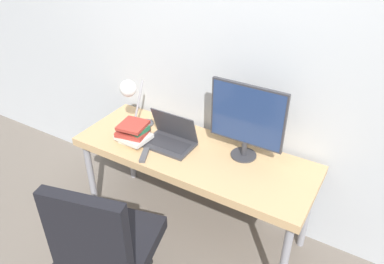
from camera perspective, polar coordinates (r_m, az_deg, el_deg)
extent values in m
plane|color=#70665B|center=(2.89, -3.08, -17.82)|extent=(12.00, 12.00, 0.00)
cube|color=silver|center=(2.61, 4.46, 11.62)|extent=(8.00, 0.05, 2.60)
cube|color=tan|center=(2.61, 0.19, -3.53)|extent=(1.70, 0.62, 0.06)
cylinder|color=gray|center=(3.08, -15.07, -6.77)|extent=(0.05, 0.05, 0.66)
cylinder|color=gray|center=(2.48, 13.83, -18.72)|extent=(0.05, 0.05, 0.66)
cylinder|color=gray|center=(3.36, -9.31, -2.29)|extent=(0.05, 0.05, 0.66)
cylinder|color=gray|center=(2.82, 17.14, -11.58)|extent=(0.05, 0.05, 0.66)
cube|color=#38383D|center=(2.65, -3.56, -1.93)|extent=(0.35, 0.23, 0.02)
cube|color=#2D2D33|center=(2.64, -3.57, -1.75)|extent=(0.30, 0.14, 0.00)
cube|color=#38383D|center=(2.64, -2.70, 1.01)|extent=(0.35, 0.08, 0.22)
cube|color=black|center=(2.64, -2.72, 0.98)|extent=(0.31, 0.06, 0.19)
cylinder|color=#333338|center=(2.57, 7.85, -3.48)|extent=(0.17, 0.17, 0.01)
cylinder|color=#333338|center=(2.54, 7.95, -2.40)|extent=(0.04, 0.04, 0.11)
cube|color=#333338|center=(2.41, 8.44, 2.56)|extent=(0.51, 0.02, 0.42)
cube|color=navy|center=(2.40, 8.32, 2.43)|extent=(0.48, 0.00, 0.40)
cylinder|color=#4C4C51|center=(2.91, -6.99, 1.31)|extent=(0.11, 0.11, 0.02)
cylinder|color=#99999E|center=(2.76, -8.29, 3.88)|extent=(0.02, 0.18, 0.37)
sphere|color=white|center=(2.62, -9.72, 6.57)|extent=(0.12, 0.12, 0.12)
sphere|color=black|center=(2.82, -6.49, -19.04)|extent=(0.05, 0.05, 0.05)
sphere|color=black|center=(2.87, -13.38, -18.77)|extent=(0.05, 0.05, 0.05)
cube|color=black|center=(2.36, -11.76, -16.33)|extent=(0.59, 0.61, 0.09)
cube|color=black|center=(2.01, -15.67, -15.05)|extent=(0.46, 0.18, 0.51)
cube|color=silver|center=(2.73, -8.88, -1.06)|extent=(0.17, 0.16, 0.03)
cube|color=silver|center=(2.70, -8.85, -0.71)|extent=(0.23, 0.20, 0.03)
cube|color=#B2382D|center=(2.69, -9.00, 0.04)|extent=(0.23, 0.21, 0.03)
cube|color=#286B47|center=(2.68, -8.80, 0.68)|extent=(0.20, 0.15, 0.03)
cube|color=#B2382D|center=(2.65, -8.99, 1.02)|extent=(0.20, 0.21, 0.02)
cube|color=#4C4C51|center=(2.56, -7.27, -3.50)|extent=(0.10, 0.16, 0.02)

